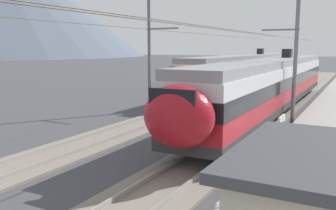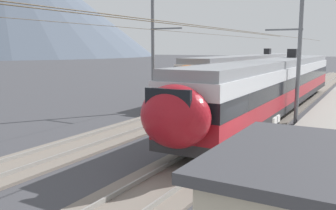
{
  "view_description": "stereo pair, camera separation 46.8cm",
  "coord_description": "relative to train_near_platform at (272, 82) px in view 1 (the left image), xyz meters",
  "views": [
    {
      "loc": [
        -13.35,
        -4.48,
        4.64
      ],
      "look_at": [
        1.63,
        3.52,
        1.96
      ],
      "focal_mm": 38.9,
      "sensor_mm": 36.0,
      "label": 1
    },
    {
      "loc": [
        -13.13,
        -4.89,
        4.64
      ],
      "look_at": [
        1.63,
        3.52,
        1.96
      ],
      "focal_mm": 38.9,
      "sensor_mm": 36.0,
      "label": 2
    }
  ],
  "objects": [
    {
      "name": "ground_plane",
      "position": [
        -12.61,
        -1.04,
        -2.23
      ],
      "size": [
        400.0,
        400.0,
        0.0
      ],
      "primitive_type": "plane",
      "color": "#424247"
    },
    {
      "name": "track_near",
      "position": [
        -12.61,
        0.0,
        -2.16
      ],
      "size": [
        120.0,
        3.0,
        0.28
      ],
      "color": "slate",
      "rests_on": "ground"
    },
    {
      "name": "track_far",
      "position": [
        -12.61,
        5.93,
        -2.16
      ],
      "size": [
        120.0,
        3.0,
        0.28
      ],
      "color": "slate",
      "rests_on": "ground"
    },
    {
      "name": "train_near_platform",
      "position": [
        0.0,
        0.0,
        0.0
      ],
      "size": [
        31.21,
        2.9,
        4.27
      ],
      "color": "#2D2D30",
      "rests_on": "track_near"
    },
    {
      "name": "train_far_track",
      "position": [
        14.57,
        5.93,
        0.0
      ],
      "size": [
        34.53,
        3.02,
        4.27
      ],
      "color": "#2D2D30",
      "rests_on": "track_far"
    },
    {
      "name": "catenary_mast_mid",
      "position": [
        -2.94,
        -1.77,
        1.71
      ],
      "size": [
        47.96,
        2.22,
        7.51
      ],
      "color": "slate",
      "rests_on": "ground"
    },
    {
      "name": "catenary_mast_far_side",
      "position": [
        -3.25,
        7.97,
        2.05
      ],
      "size": [
        47.96,
        2.5,
        8.22
      ],
      "color": "slate",
      "rests_on": "ground"
    },
    {
      "name": "platform_sign",
      "position": [
        -15.23,
        -3.55,
        -0.19
      ],
      "size": [
        0.7,
        0.08,
        2.37
      ],
      "color": "#59595B",
      "rests_on": "platform_slab"
    },
    {
      "name": "potted_plant_by_shelter",
      "position": [
        -16.72,
        -4.5,
        -1.43
      ],
      "size": [
        0.68,
        0.68,
        0.87
      ],
      "color": "brown",
      "rests_on": "platform_slab"
    }
  ]
}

